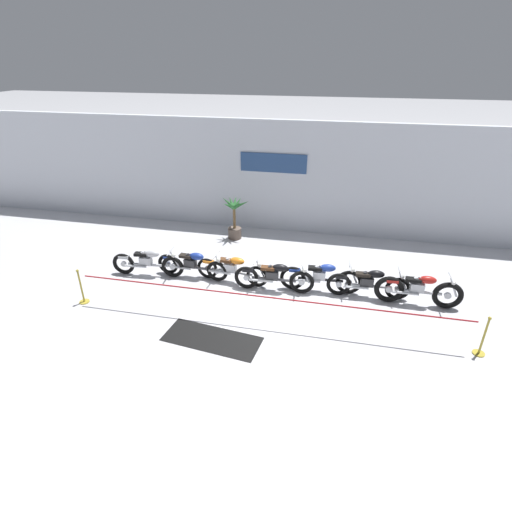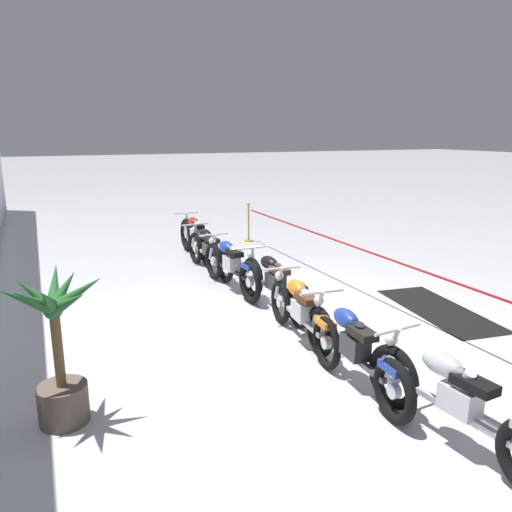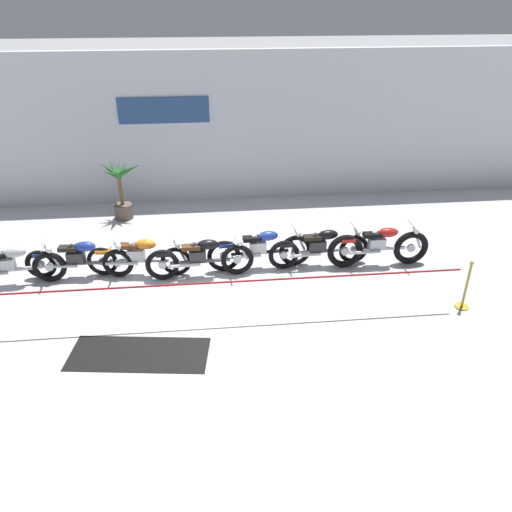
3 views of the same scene
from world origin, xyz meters
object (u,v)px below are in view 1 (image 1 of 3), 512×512
(motorcycle_silver_0, at_px, (148,262))
(motorcycle_blue_4, at_px, (321,277))
(floor_banner, at_px, (212,339))
(motorcycle_black_3, at_px, (274,277))
(stanchion_mid_left, at_px, (482,342))
(stanchion_far_left, at_px, (209,295))
(motorcycle_blue_1, at_px, (192,265))
(motorcycle_black_5, at_px, (369,283))
(potted_palm_left_of_row, at_px, (234,218))
(motorcycle_red_6, at_px, (419,290))
(motorcycle_orange_2, at_px, (232,269))

(motorcycle_silver_0, bearing_deg, motorcycle_blue_4, 2.00)
(floor_banner, bearing_deg, motorcycle_black_3, 74.01)
(motorcycle_silver_0, bearing_deg, stanchion_mid_left, -11.12)
(motorcycle_blue_4, height_order, stanchion_far_left, stanchion_far_left)
(motorcycle_blue_4, distance_m, stanchion_far_left, 3.40)
(motorcycle_black_3, distance_m, stanchion_mid_left, 5.47)
(motorcycle_blue_1, xyz_separation_m, motorcycle_blue_4, (3.96, 0.01, 0.03))
(motorcycle_black_5, bearing_deg, potted_palm_left_of_row, 146.37)
(motorcycle_silver_0, relative_size, stanchion_mid_left, 2.19)
(motorcycle_black_3, distance_m, motorcycle_black_5, 2.70)
(motorcycle_silver_0, height_order, stanchion_mid_left, stanchion_mid_left)
(motorcycle_red_6, bearing_deg, motorcycle_blue_4, 176.65)
(motorcycle_silver_0, relative_size, motorcycle_black_3, 0.98)
(motorcycle_blue_4, bearing_deg, stanchion_mid_left, -27.44)
(motorcycle_orange_2, distance_m, stanchion_far_left, 1.98)
(motorcycle_black_3, xyz_separation_m, motorcycle_red_6, (4.02, 0.10, 0.01))
(motorcycle_blue_4, relative_size, motorcycle_red_6, 1.01)
(stanchion_far_left, bearing_deg, motorcycle_blue_4, 36.11)
(potted_palm_left_of_row, xyz_separation_m, floor_banner, (1.00, -5.96, -0.81))
(motorcycle_black_5, xyz_separation_m, motorcycle_red_6, (1.33, -0.12, 0.02))
(motorcycle_red_6, relative_size, potted_palm_left_of_row, 1.45)
(motorcycle_black_3, relative_size, potted_palm_left_of_row, 1.45)
(motorcycle_silver_0, distance_m, motorcycle_red_6, 8.04)
(motorcycle_silver_0, xyz_separation_m, stanchion_mid_left, (9.20, -1.81, -0.10))
(motorcycle_blue_4, xyz_separation_m, motorcycle_black_5, (1.35, -0.03, -0.02))
(potted_palm_left_of_row, bearing_deg, motorcycle_black_3, -58.35)
(motorcycle_black_5, bearing_deg, stanchion_mid_left, -38.23)
(motorcycle_black_3, height_order, floor_banner, motorcycle_black_3)
(motorcycle_blue_4, relative_size, stanchion_mid_left, 2.26)
(motorcycle_orange_2, bearing_deg, floor_banner, -85.38)
(motorcycle_black_5, height_order, floor_banner, motorcycle_black_5)
(motorcycle_red_6, bearing_deg, stanchion_mid_left, -57.71)
(motorcycle_orange_2, height_order, stanchion_mid_left, stanchion_mid_left)
(motorcycle_red_6, bearing_deg, motorcycle_orange_2, 178.73)
(stanchion_mid_left, bearing_deg, motorcycle_silver_0, 168.88)
(potted_palm_left_of_row, height_order, stanchion_mid_left, potted_palm_left_of_row)
(floor_banner, bearing_deg, potted_palm_left_of_row, 107.02)
(motorcycle_black_5, distance_m, floor_banner, 4.73)
(potted_palm_left_of_row, distance_m, stanchion_far_left, 5.20)
(motorcycle_red_6, distance_m, potted_palm_left_of_row, 6.97)
(stanchion_mid_left, bearing_deg, motorcycle_blue_1, 165.74)
(stanchion_mid_left, height_order, floor_banner, stanchion_mid_left)
(motorcycle_silver_0, bearing_deg, motorcycle_orange_2, 3.18)
(motorcycle_orange_2, bearing_deg, motorcycle_red_6, -1.27)
(motorcycle_silver_0, distance_m, motorcycle_blue_1, 1.41)
(motorcycle_black_5, xyz_separation_m, stanchion_mid_left, (2.49, -1.96, -0.10))
(stanchion_mid_left, bearing_deg, floor_banner, -172.66)
(motorcycle_black_3, xyz_separation_m, floor_banner, (-1.11, -2.55, -0.46))
(motorcycle_blue_4, xyz_separation_m, floor_banner, (-2.45, -2.81, -0.47))
(motorcycle_blue_1, distance_m, potted_palm_left_of_row, 3.23)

